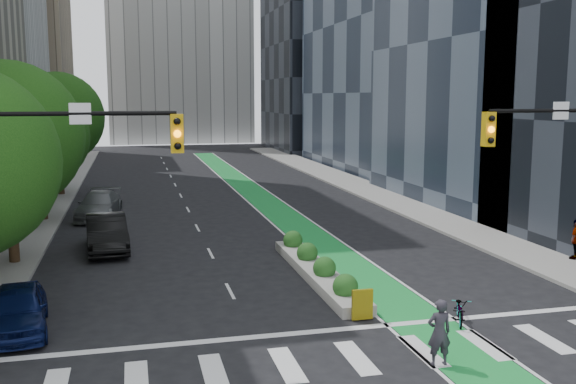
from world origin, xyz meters
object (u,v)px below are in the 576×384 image
pedestrian_far (576,239)px  parked_car_left_mid (107,233)px  cyclist (439,332)px  parked_car_left_near (18,309)px  bicycle (460,309)px  median_planter (317,268)px  parked_car_left_far (99,205)px

pedestrian_far → parked_car_left_mid: bearing=-52.9°
cyclist → parked_car_left_near: size_ratio=0.44×
bicycle → parked_car_left_near: parked_car_left_near is taller
cyclist → parked_car_left_mid: 18.16m
bicycle → parked_car_left_mid: (-11.39, 12.81, 0.41)m
bicycle → cyclist: (-2.20, -2.85, 0.48)m
pedestrian_far → median_planter: bearing=-35.6°
median_planter → parked_car_left_far: bearing=120.9°
cyclist → parked_car_left_near: 12.69m
cyclist → parked_car_left_mid: bearing=-56.6°
median_planter → parked_car_left_near: bearing=-161.2°
parked_car_left_near → pedestrian_far: pedestrian_far is taller
median_planter → pedestrian_far: (11.72, -0.45, 0.67)m
cyclist → parked_car_left_near: cyclist is taller
bicycle → parked_car_left_mid: size_ratio=0.33×
median_planter → cyclist: size_ratio=5.52×
parked_car_left_near → parked_car_left_mid: 10.56m
parked_car_left_far → parked_car_left_near: bearing=-87.1°
median_planter → pedestrian_far: bearing=-2.2°
parked_car_left_far → pedestrian_far: bearing=-29.3°
parked_car_left_mid → pedestrian_far: (20.11, -7.10, 0.19)m
parked_car_left_mid → pedestrian_far: size_ratio=2.91×
cyclist → pedestrian_far: 13.88m
parked_car_left_mid → pedestrian_far: pedestrian_far is taller
cyclist → median_planter: bearing=-82.0°
parked_car_left_mid → parked_car_left_far: (-0.73, 8.60, -0.07)m
cyclist → parked_car_left_far: cyclist is taller
median_planter → parked_car_left_far: parked_car_left_far is taller
parked_car_left_mid → parked_car_left_far: 8.63m
median_planter → bicycle: median_planter is taller
parked_car_left_far → pedestrian_far: (20.83, -15.70, 0.26)m
median_planter → pedestrian_far: 11.74m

